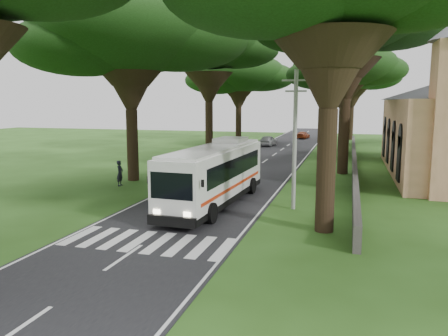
# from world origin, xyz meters

# --- Properties ---
(ground) EXTENTS (140.00, 140.00, 0.00)m
(ground) POSITION_xyz_m (0.00, 0.00, 0.00)
(ground) COLOR #264814
(ground) RESTS_ON ground
(road) EXTENTS (8.00, 120.00, 0.04)m
(road) POSITION_xyz_m (0.00, 25.00, 0.01)
(road) COLOR black
(road) RESTS_ON ground
(crosswalk) EXTENTS (8.00, 3.00, 0.01)m
(crosswalk) POSITION_xyz_m (0.00, -2.00, 0.00)
(crosswalk) COLOR silver
(crosswalk) RESTS_ON ground
(property_wall) EXTENTS (0.35, 50.00, 1.20)m
(property_wall) POSITION_xyz_m (9.00, 24.00, 0.60)
(property_wall) COLOR #383533
(property_wall) RESTS_ON ground
(pole_near) EXTENTS (1.60, 0.24, 8.00)m
(pole_near) POSITION_xyz_m (5.50, 6.00, 4.18)
(pole_near) COLOR gray
(pole_near) RESTS_ON ground
(pole_mid) EXTENTS (1.60, 0.24, 8.00)m
(pole_mid) POSITION_xyz_m (5.50, 26.00, 4.18)
(pole_mid) COLOR gray
(pole_mid) RESTS_ON ground
(pole_far) EXTENTS (1.60, 0.24, 8.00)m
(pole_far) POSITION_xyz_m (5.50, 46.00, 4.18)
(pole_far) COLOR gray
(pole_far) RESTS_ON ground
(tree_l_mida) EXTENTS (14.75, 14.75, 14.56)m
(tree_l_mida) POSITION_xyz_m (-8.00, 12.00, 11.32)
(tree_l_mida) COLOR black
(tree_l_mida) RESTS_ON ground
(tree_l_midb) EXTENTS (13.13, 13.13, 15.47)m
(tree_l_midb) POSITION_xyz_m (-7.50, 30.00, 12.48)
(tree_l_midb) COLOR black
(tree_l_midb) RESTS_ON ground
(tree_l_far) EXTENTS (14.42, 14.42, 13.70)m
(tree_l_far) POSITION_xyz_m (-8.50, 48.00, 10.54)
(tree_l_far) COLOR black
(tree_l_far) RESTS_ON ground
(tree_r_mida) EXTENTS (14.06, 14.06, 16.26)m
(tree_r_mida) POSITION_xyz_m (8.00, 20.00, 13.11)
(tree_r_mida) COLOR black
(tree_r_mida) RESTS_ON ground
(tree_r_midb) EXTENTS (12.69, 12.69, 13.36)m
(tree_r_midb) POSITION_xyz_m (7.50, 38.00, 10.51)
(tree_r_midb) COLOR black
(tree_r_midb) RESTS_ON ground
(tree_r_far) EXTENTS (12.99, 12.99, 13.50)m
(tree_r_far) POSITION_xyz_m (8.50, 56.00, 10.59)
(tree_r_far) COLOR black
(tree_r_far) RESTS_ON ground
(coach_bus) EXTENTS (3.30, 12.17, 3.56)m
(coach_bus) POSITION_xyz_m (0.81, 5.82, 1.91)
(coach_bus) COLOR white
(coach_bus) RESTS_ON ground
(distant_car_a) EXTENTS (2.16, 4.46, 1.47)m
(distant_car_a) POSITION_xyz_m (-2.63, 42.06, 0.76)
(distant_car_a) COLOR #9D9DA1
(distant_car_a) RESTS_ON road
(distant_car_c) EXTENTS (2.21, 4.24, 1.18)m
(distant_car_c) POSITION_xyz_m (0.80, 55.88, 0.62)
(distant_car_c) COLOR maroon
(distant_car_c) RESTS_ON road
(pedestrian) EXTENTS (0.52, 0.73, 1.90)m
(pedestrian) POSITION_xyz_m (-7.82, 9.58, 0.95)
(pedestrian) COLOR black
(pedestrian) RESTS_ON ground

